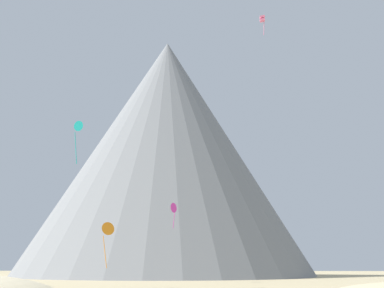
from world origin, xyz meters
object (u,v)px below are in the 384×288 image
at_px(kite_teal_mid, 79,127).
at_px(kite_rainbow_high, 262,19).
at_px(rock_massif, 161,160).
at_px(kite_magenta_low, 173,208).
at_px(kite_orange_low, 108,230).

relative_size(kite_teal_mid, kite_rainbow_high, 1.55).
distance_m(rock_massif, kite_rainbow_high, 53.65).
height_order(kite_magenta_low, kite_teal_mid, kite_teal_mid).
height_order(kite_orange_low, kite_magenta_low, kite_magenta_low).
bearing_deg(rock_massif, kite_teal_mid, -91.74).
xyz_separation_m(rock_massif, kite_teal_mid, (-1.95, -64.26, -9.21)).
distance_m(rock_massif, kite_teal_mid, 64.94).
xyz_separation_m(rock_massif, kite_rainbow_high, (22.30, -46.90, 13.49)).
height_order(kite_magenta_low, kite_rainbow_high, kite_rainbow_high).
distance_m(kite_magenta_low, kite_teal_mid, 24.36).
xyz_separation_m(kite_magenta_low, kite_rainbow_high, (14.81, -3.76, 30.34)).
xyz_separation_m(rock_massif, kite_orange_low, (1.30, -60.92, -21.42)).
bearing_deg(kite_rainbow_high, rock_massif, 23.80).
bearing_deg(kite_teal_mid, kite_rainbow_high, -128.97).
relative_size(kite_orange_low, kite_teal_mid, 1.02).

